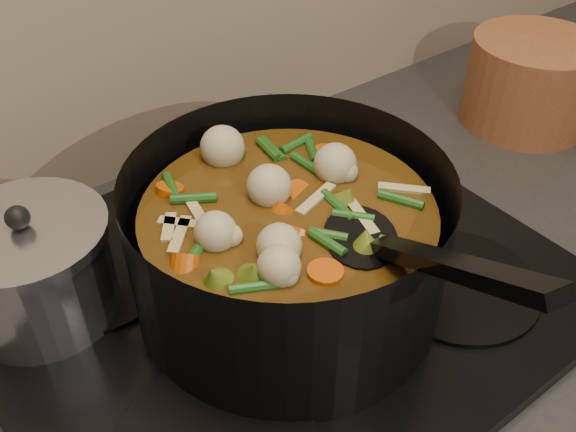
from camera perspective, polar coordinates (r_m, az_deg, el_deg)
stovetop at (r=0.74m, az=-1.10°, el=-6.33°), size 0.62×0.54×0.03m
stockpot at (r=0.66m, az=0.05°, el=-2.59°), size 0.42×0.50×0.24m
saucepan at (r=0.71m, az=-21.57°, el=-4.35°), size 0.17×0.17×0.14m
terracotta_crock at (r=1.08m, az=20.72°, el=11.06°), size 0.25×0.25×0.14m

